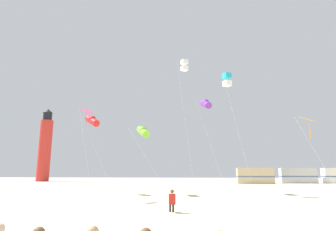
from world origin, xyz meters
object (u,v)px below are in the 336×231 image
Objects in this scene: kite_tube_lime at (143,131)px; lighthouse_distant at (45,147)px; kite_diamond_orange at (310,122)px; rv_van_silver at (298,176)px; kite_box_white at (184,65)px; kite_tube_scarlet at (92,121)px; kite_diamond_rainbow at (86,114)px; kite_tube_violet at (206,104)px; kite_flyer_standing at (172,200)px; rv_van_tan at (255,176)px; kite_box_cyan at (227,80)px.

lighthouse_distant reaches higher than kite_tube_lime.
kite_diamond_orange reaches higher than rv_van_silver.
kite_tube_scarlet is (-9.49, 0.14, -5.56)m from kite_box_white.
kite_box_white reaches higher than kite_diamond_rainbow.
kite_diamond_rainbow is at bearing -119.24° from kite_tube_lime.
kite_box_white is at bearing -122.59° from rv_van_silver.
kite_flyer_standing is at bearing -99.73° from kite_tube_violet.
lighthouse_distant is at bearing 122.12° from kite_diamond_rainbow.
lighthouse_distant reaches higher than kite_tube_scarlet.
kite_diamond_orange is 40.47m from rv_van_silver.
rv_van_tan is at bearing 59.41° from kite_tube_lime.
kite_box_cyan reaches higher than rv_van_silver.
kite_diamond_rainbow is 1.06× the size of rv_van_silver.
kite_tube_violet reaches higher than kite_tube_scarlet.
kite_box_cyan is at bearing -42.56° from kite_box_white.
kite_diamond_rainbow reaches higher than rv_van_silver.
kite_diamond_rainbow reaches higher than kite_tube_lime.
kite_box_cyan is (3.81, -3.50, -2.84)m from kite_box_white.
lighthouse_distant is (-37.37, 38.53, -2.09)m from kite_box_cyan.
rv_van_tan is at bearing -116.12° from kite_flyer_standing.
kite_box_white is 1.35× the size of kite_tube_violet.
kite_tube_scarlet is 12.02m from kite_tube_violet.
kite_diamond_orange is 0.83× the size of rv_van_silver.
kite_diamond_orange is (8.36, 2.97, 4.45)m from kite_flyer_standing.
kite_box_white reaches higher than kite_flyer_standing.
kite_flyer_standing is 13.48m from kite_tube_lime.
kite_diamond_rainbow is at bearing -47.74° from kite_flyer_standing.
rv_van_silver is at bearing -125.14° from kite_flyer_standing.
rv_van_tan and rv_van_silver have the same top height.
kite_tube_scarlet is at bearing -133.53° from rv_van_silver.
kite_box_white is at bearing -46.23° from lighthouse_distant.
kite_box_white is at bearing 41.25° from kite_diamond_rainbow.
kite_box_cyan is 1.59× the size of kite_tube_lime.
kite_box_cyan is at bearing -103.53° from rv_van_tan.
kite_box_cyan is at bearing -15.31° from kite_tube_scarlet.
lighthouse_distant is at bearing 133.15° from kite_diamond_orange.
kite_box_cyan reaches higher than rv_van_tan.
rv_van_silver is at bearing 44.25° from kite_tube_scarlet.
kite_box_cyan is 6.04m from kite_tube_violet.
kite_diamond_orange is 35.98m from rv_van_tan.
kite_box_cyan is 31.95m from rv_van_tan.
kite_diamond_rainbow is 7.02m from kite_tube_scarlet.
rv_van_tan is (7.92, 29.75, -8.54)m from kite_box_cyan.
kite_flyer_standing is 0.15× the size of kite_tube_scarlet.
kite_box_cyan is 1.06× the size of kite_tube_violet.
kite_diamond_rainbow is 0.41× the size of lighthouse_distant.
kite_flyer_standing is 0.12× the size of kite_tube_violet.
kite_flyer_standing is 0.07× the size of lighthouse_distant.
kite_tube_violet reaches higher than rv_van_silver.
kite_diamond_rainbow is 49.11m from lighthouse_distant.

